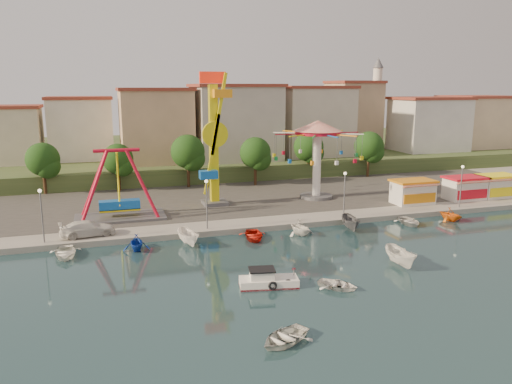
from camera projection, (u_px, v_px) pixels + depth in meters
name	position (u px, v px, depth m)	size (l,w,h in m)	color
ground	(329.00, 268.00, 43.10)	(200.00, 200.00, 0.00)	#142E38
quay_deck	(196.00, 162.00, 100.91)	(200.00, 100.00, 0.60)	#9E998E
asphalt_pad	(238.00, 192.00, 70.98)	(90.00, 28.00, 0.01)	#4C4944
hill_terrace	(191.00, 153.00, 105.33)	(200.00, 60.00, 3.00)	#384C26
pirate_ship_ride	(119.00, 186.00, 56.12)	(10.00, 5.00, 8.00)	#59595E
kamikaze_tower	(215.00, 142.00, 61.68)	(3.65, 3.10, 16.50)	#59595E
wave_swinger	(317.00, 142.00, 65.85)	(11.60, 11.60, 10.40)	#59595E
booth_left	(413.00, 192.00, 63.77)	(5.40, 3.78, 3.08)	white
booth_mid	(465.00, 188.00, 66.11)	(5.40, 3.78, 3.08)	white
booth_right	(496.00, 186.00, 67.61)	(5.40, 3.78, 3.08)	white
lamp_post_0	(42.00, 217.00, 47.57)	(0.14, 0.14, 5.00)	#59595E
lamp_post_1	(207.00, 206.00, 52.25)	(0.14, 0.14, 5.00)	#59595E
lamp_post_2	(344.00, 196.00, 56.93)	(0.14, 0.14, 5.00)	#59595E
lamp_post_3	(461.00, 188.00, 61.62)	(0.14, 0.14, 5.00)	#59595E
tree_0	(43.00, 159.00, 68.87)	(4.60, 4.60, 7.19)	#382314
tree_1	(118.00, 159.00, 71.17)	(4.35, 4.35, 6.80)	#382314
tree_2	(188.00, 152.00, 73.54)	(5.02, 5.02, 7.85)	#382314
tree_3	(255.00, 153.00, 75.20)	(4.68, 4.68, 7.32)	#382314
tree_4	(309.00, 147.00, 80.88)	(4.86, 4.86, 7.60)	#382314
tree_5	(369.00, 146.00, 82.11)	(4.83, 4.83, 7.54)	#382314
building_1	(81.00, 135.00, 83.30)	(12.33, 9.01, 8.63)	silver
building_2	(159.00, 126.00, 87.42)	(11.95, 9.28, 11.23)	tan
building_3	(240.00, 131.00, 88.72)	(12.59, 10.50, 9.20)	beige
building_4	(302.00, 127.00, 95.83)	(10.75, 9.23, 9.24)	beige
building_5	(369.00, 122.00, 97.78)	(12.77, 10.96, 11.21)	tan
building_6	(425.00, 118.00, 99.65)	(8.23, 8.98, 12.36)	silver
building_7	(457.00, 124.00, 108.10)	(11.59, 10.93, 8.76)	beige
minaret	(376.00, 100.00, 101.45)	(2.80, 2.80, 18.00)	silver
cabin_motorboat	(267.00, 281.00, 38.94)	(4.81, 2.56, 1.61)	white
rowboat_a	(338.00, 285.00, 38.53)	(2.25, 3.16, 0.65)	white
rowboat_b	(284.00, 337.00, 30.36)	(2.60, 3.65, 0.76)	silver
skiff	(401.00, 257.00, 43.29)	(1.59, 4.23, 1.63)	white
van	(87.00, 228.00, 50.02)	(2.18, 5.36, 1.55)	silver
moored_boat_0	(65.00, 253.00, 45.73)	(2.84, 3.98, 0.82)	white
moored_boat_1	(136.00, 242.00, 47.53)	(2.56, 2.96, 1.56)	#1339A9
moored_boat_2	(189.00, 238.00, 49.00)	(1.53, 4.07, 1.57)	white
moored_boat_3	(254.00, 235.00, 51.03)	(2.81, 3.94, 0.82)	red
moored_boat_4	(300.00, 227.00, 52.45)	(2.77, 3.22, 1.69)	white
moored_boat_5	(351.00, 223.00, 54.20)	(1.54, 4.10, 1.58)	#535358
moored_boat_6	(409.00, 221.00, 56.46)	(2.62, 3.67, 0.76)	silver
moored_boat_7	(450.00, 214.00, 57.98)	(2.61, 3.03, 1.59)	orange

